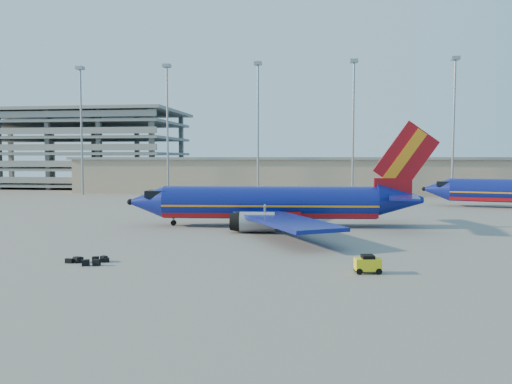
% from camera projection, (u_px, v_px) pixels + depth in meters
% --- Properties ---
extents(ground, '(220.00, 220.00, 0.00)m').
position_uv_depth(ground, '(248.00, 226.00, 61.24)').
color(ground, slate).
rests_on(ground, ground).
extents(terminal_building, '(122.00, 16.00, 8.50)m').
position_uv_depth(terminal_building, '(328.00, 175.00, 116.89)').
color(terminal_building, gray).
rests_on(terminal_building, ground).
extents(parking_garage, '(62.00, 32.00, 21.40)m').
position_uv_depth(parking_garage, '(73.00, 146.00, 142.07)').
color(parking_garage, slate).
rests_on(parking_garage, ground).
extents(light_mast_row, '(101.60, 1.60, 28.65)m').
position_uv_depth(light_mast_row, '(305.00, 114.00, 104.79)').
color(light_mast_row, gray).
rests_on(light_mast_row, ground).
extents(aircraft_main, '(38.03, 36.45, 12.88)m').
position_uv_depth(aircraft_main, '(277.00, 204.00, 61.19)').
color(aircraft_main, navy).
rests_on(aircraft_main, ground).
extents(baggage_tug, '(2.02, 1.39, 1.34)m').
position_uv_depth(baggage_tug, '(368.00, 264.00, 36.46)').
color(baggage_tug, yellow).
rests_on(baggage_tug, ground).
extents(luggage_pile, '(3.39, 2.33, 0.49)m').
position_uv_depth(luggage_pile, '(89.00, 261.00, 39.88)').
color(luggage_pile, black).
rests_on(luggage_pile, ground).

